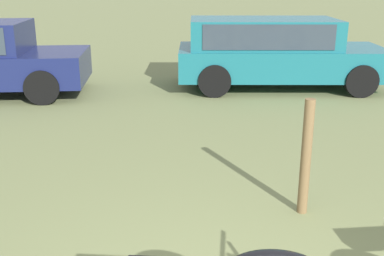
{
  "coord_description": "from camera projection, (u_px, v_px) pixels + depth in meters",
  "views": [
    {
      "loc": [
        -0.5,
        -2.19,
        2.24
      ],
      "look_at": [
        0.24,
        2.39,
        0.75
      ],
      "focal_mm": 44.03,
      "sensor_mm": 36.0,
      "label": 1
    }
  ],
  "objects": [
    {
      "name": "car_teal",
      "position": [
        272.0,
        48.0,
        9.77
      ],
      "size": [
        4.48,
        2.47,
        1.43
      ],
      "rotation": [
        0.0,
        0.0,
        -0.16
      ],
      "color": "#19606B",
      "rests_on": "ground"
    },
    {
      "name": "fence_post_wooden",
      "position": [
        306.0,
        158.0,
        4.53
      ],
      "size": [
        0.1,
        0.1,
        1.16
      ],
      "primitive_type": "cylinder",
      "color": "brown",
      "rests_on": "ground"
    }
  ]
}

